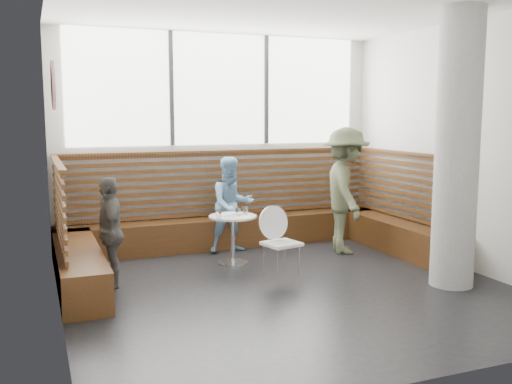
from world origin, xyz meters
name	(u,v)px	position (x,y,z in m)	size (l,w,h in m)	color
room	(288,150)	(0.00, 0.00, 1.60)	(5.00, 5.00, 3.20)	silver
booth	(236,226)	(0.00, 1.77, 0.41)	(5.00, 2.50, 1.44)	#3D230F
concrete_column	(457,150)	(1.85, -0.60, 1.60)	(0.50, 0.50, 3.20)	gray
wall_art	(53,85)	(-2.46, 0.40, 2.30)	(0.50, 0.50, 0.03)	white
cafe_table	(233,229)	(-0.23, 1.27, 0.47)	(0.64, 0.64, 0.66)	silver
cafe_chair	(279,236)	(0.10, 0.47, 0.51)	(0.42, 0.41, 0.88)	white
adult_man	(345,190)	(1.50, 1.28, 0.91)	(1.18, 0.68, 1.82)	#4E5639
child_back	(232,205)	(-0.02, 1.91, 0.70)	(0.68, 0.53, 1.39)	#72A0C6
child_left	(110,232)	(-1.89, 0.84, 0.65)	(0.76, 0.32, 1.29)	#4D4945
plate_near	(225,215)	(-0.33, 1.32, 0.67)	(0.20, 0.20, 0.01)	white
plate_far	(233,213)	(-0.19, 1.40, 0.67)	(0.19, 0.19, 0.01)	white
glass_left	(219,214)	(-0.46, 1.16, 0.71)	(0.07, 0.07, 0.11)	white
glass_mid	(238,212)	(-0.17, 1.21, 0.71)	(0.07, 0.07, 0.11)	white
glass_right	(245,210)	(-0.02, 1.34, 0.71)	(0.07, 0.07, 0.11)	white
menu_card	(244,217)	(-0.15, 1.07, 0.66)	(0.22, 0.15, 0.00)	#A5C64C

